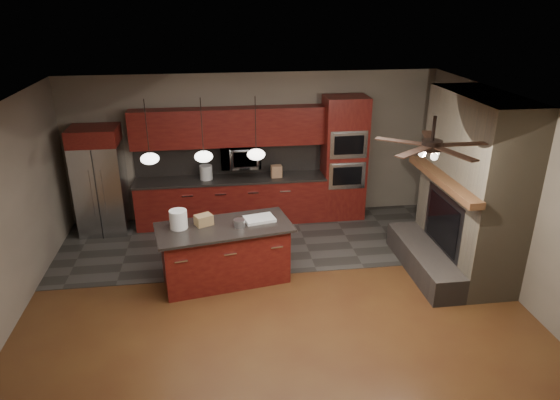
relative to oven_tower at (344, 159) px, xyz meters
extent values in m
plane|color=brown|center=(-1.70, -2.69, -1.19)|extent=(7.00, 7.00, 0.00)
cube|color=white|center=(-1.70, -2.69, 1.61)|extent=(7.00, 6.00, 0.02)
cube|color=gray|center=(-1.70, 0.31, 0.21)|extent=(7.00, 0.02, 2.80)
cube|color=gray|center=(1.80, -2.69, 0.21)|extent=(0.02, 6.00, 2.80)
cube|color=gray|center=(-5.20, -2.69, 0.21)|extent=(0.02, 6.00, 2.80)
cube|color=#393733|center=(-1.70, -0.89, -1.19)|extent=(7.00, 2.40, 0.01)
cube|color=#776B55|center=(1.40, -2.29, 0.21)|extent=(0.80, 2.00, 2.80)
cube|color=#423B36|center=(0.75, -2.29, -0.99)|extent=(0.50, 2.00, 0.40)
cube|color=#2D2D30|center=(1.02, -2.29, -0.37)|extent=(0.05, 1.20, 0.95)
cube|color=black|center=(1.00, -2.29, -0.37)|extent=(0.02, 1.00, 0.75)
cube|color=brown|center=(0.90, -2.29, 0.36)|extent=(0.22, 2.10, 0.10)
cube|color=maroon|center=(-2.18, 0.01, -0.76)|extent=(3.55, 0.60, 0.86)
cube|color=black|center=(-2.18, 0.01, -0.31)|extent=(3.59, 0.64, 0.04)
cube|color=black|center=(-2.18, 0.29, 0.01)|extent=(3.55, 0.03, 0.60)
cube|color=maroon|center=(-2.18, 0.13, 0.66)|extent=(3.55, 0.35, 0.70)
cube|color=maroon|center=(0.00, 0.01, 0.00)|extent=(0.80, 0.60, 2.38)
cube|color=silver|center=(0.00, -0.30, -0.24)|extent=(0.70, 0.03, 0.52)
cube|color=black|center=(0.00, -0.32, -0.24)|extent=(0.55, 0.02, 0.35)
cube|color=silver|center=(0.00, -0.30, 0.36)|extent=(0.70, 0.03, 0.52)
cube|color=black|center=(0.00, -0.32, 0.36)|extent=(0.55, 0.02, 0.35)
imported|color=silver|center=(-1.98, 0.06, 0.11)|extent=(0.73, 0.41, 0.50)
cube|color=silver|center=(-4.52, -0.07, -0.35)|extent=(0.84, 0.72, 1.68)
cube|color=#2D2D30|center=(-4.52, -0.44, -0.35)|extent=(0.02, 0.02, 1.66)
cube|color=silver|center=(-4.62, -0.45, -0.30)|extent=(0.03, 0.03, 0.84)
cube|color=silver|center=(-4.42, -0.45, -0.30)|extent=(0.03, 0.03, 0.84)
cube|color=maroon|center=(-4.52, -0.08, 0.63)|extent=(0.84, 0.72, 0.30)
cube|color=maroon|center=(-2.36, -2.14, -0.75)|extent=(1.95, 1.06, 0.88)
cube|color=black|center=(-2.36, -2.14, -0.29)|extent=(2.12, 1.24, 0.04)
cylinder|color=white|center=(-3.02, -2.11, -0.13)|extent=(0.34, 0.34, 0.28)
cylinder|color=#BABBBF|center=(-2.13, -2.19, -0.21)|extent=(0.18, 0.18, 0.11)
cube|color=silver|center=(-1.82, -2.00, -0.25)|extent=(0.51, 0.40, 0.04)
cube|color=#91734B|center=(-2.66, -2.05, -0.19)|extent=(0.30, 0.27, 0.16)
cylinder|color=silver|center=(-2.62, 0.01, -0.16)|extent=(0.28, 0.28, 0.27)
cube|color=#A47755|center=(-1.31, -0.04, -0.18)|extent=(0.21, 0.17, 0.22)
cylinder|color=black|center=(-3.35, -1.99, 1.22)|extent=(0.01, 0.01, 0.78)
ellipsoid|color=white|center=(-3.35, -1.99, 0.77)|extent=(0.26, 0.26, 0.16)
cylinder|color=black|center=(-2.60, -1.99, 1.22)|extent=(0.01, 0.01, 0.78)
ellipsoid|color=white|center=(-2.60, -1.99, 0.77)|extent=(0.26, 0.26, 0.16)
cylinder|color=black|center=(-1.85, -1.99, 1.22)|extent=(0.01, 0.01, 0.78)
ellipsoid|color=white|center=(-1.85, -1.99, 0.77)|extent=(0.26, 0.26, 0.16)
cylinder|color=black|center=(0.10, -3.49, 1.46)|extent=(0.04, 0.04, 0.30)
cylinder|color=black|center=(0.10, -3.49, 1.26)|extent=(0.24, 0.24, 0.12)
cube|color=#331F13|center=(0.48, -3.49, 1.26)|extent=(0.60, 0.12, 0.01)
cube|color=#331F13|center=(0.22, -3.13, 1.26)|extent=(0.30, 0.61, 0.01)
cube|color=#331F13|center=(-0.21, -3.27, 1.26)|extent=(0.56, 0.45, 0.01)
cube|color=#331F13|center=(-0.21, -3.72, 1.26)|extent=(0.56, 0.45, 0.01)
cube|color=#331F13|center=(0.22, -3.85, 1.26)|extent=(0.30, 0.61, 0.01)
camera|label=1|loc=(-2.43, -8.87, 2.90)|focal=32.00mm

